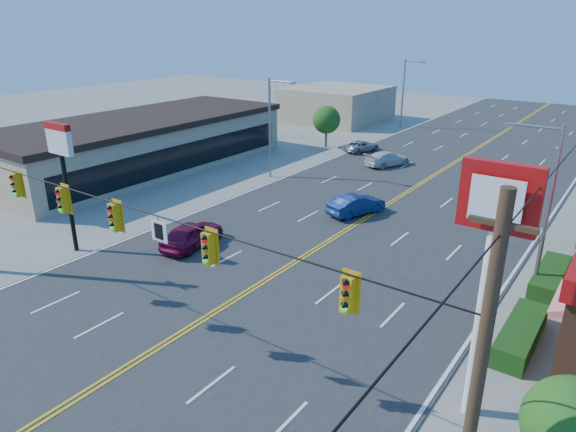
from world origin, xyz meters
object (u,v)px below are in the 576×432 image
Objects in this scene: signal_span at (136,237)px; car_white at (388,159)px; car_silver at (362,147)px; kfc_pylon at (492,245)px; car_blue at (356,205)px; pizza_hut_sign at (62,161)px; car_magenta at (192,235)px.

car_white is at bearing 98.24° from signal_span.
car_white is 1.14× the size of car_silver.
car_white is 5.57m from car_silver.
car_blue is at bearing 129.99° from kfc_pylon.
signal_span is 31.39m from car_white.
kfc_pylon is 1.24× the size of pizza_hut_sign.
signal_span reaches higher than kfc_pylon.
signal_span is 18.68m from car_blue.
car_white is (-4.46, 30.78, -4.25)m from signal_span.
car_silver is at bearing -42.90° from car_blue.
car_white is at bearing -100.73° from car_magenta.
car_blue reaches higher than car_silver.
car_silver is at bearing -90.58° from car_magenta.
car_silver is (2.01, 30.19, -4.65)m from pizza_hut_sign.
kfc_pylon reaches higher than car_white.
car_blue is (-11.90, 14.19, -5.37)m from kfc_pylon.
signal_span is 35.59m from car_silver.
pizza_hut_sign is 7.88m from car_magenta.
kfc_pylon is at bearing 19.78° from signal_span.
car_magenta is 1.10× the size of car_silver.
car_blue is at bearing 133.62° from car_silver.
car_silver is (-19.99, 30.19, -5.51)m from kfc_pylon.
car_silver is at bearing 86.19° from pizza_hut_sign.
car_white is at bearing -53.44° from car_blue.
pizza_hut_sign is at bearing 74.82° from car_blue.
kfc_pylon is 22.02m from pizza_hut_sign.
kfc_pylon is at bearing 140.30° from car_silver.
car_blue is 0.94× the size of car_white.
signal_span is at bearing 121.23° from car_white.
pizza_hut_sign is at bearing 159.81° from signal_span.
car_silver is (-4.41, 3.41, -0.10)m from car_white.
pizza_hut_sign is 1.56× the size of car_white.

